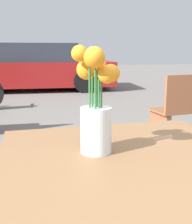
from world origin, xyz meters
The scene contains 3 objects.
table_front centered at (0.00, 0.00, 0.65)m, with size 0.88×0.99×0.75m.
flower_vase centered at (-0.11, 0.14, 0.90)m, with size 0.16×0.17×0.36m.
parked_car centered at (-0.37, 7.40, 0.61)m, with size 4.61×2.02×1.28m.
Camera 1 is at (-0.30, -0.77, 1.10)m, focal length 45.00 mm.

